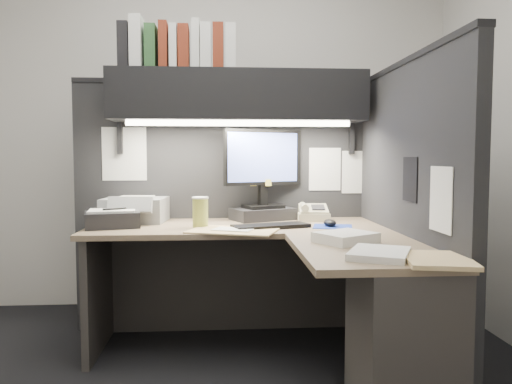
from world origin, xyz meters
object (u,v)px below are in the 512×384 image
at_px(coffee_cup, 200,213).
at_px(notebook_stack, 112,219).
at_px(desk, 306,299).
at_px(monitor, 263,184).
at_px(overhead_shelf, 238,97).
at_px(keyboard, 271,226).
at_px(printer, 135,210).
at_px(telephone, 313,214).

relative_size(coffee_cup, notebook_stack, 0.56).
height_order(desk, coffee_cup, coffee_cup).
bearing_deg(notebook_stack, monitor, 16.83).
xyz_separation_m(overhead_shelf, monitor, (0.16, 0.05, -0.54)).
relative_size(monitor, keyboard, 1.31).
height_order(monitor, printer, monitor).
bearing_deg(desk, coffee_cup, 137.65).
bearing_deg(coffee_cup, desk, -42.35).
xyz_separation_m(overhead_shelf, coffee_cup, (-0.23, -0.27, -0.69)).
xyz_separation_m(coffee_cup, notebook_stack, (-0.50, 0.05, -0.04)).
bearing_deg(overhead_shelf, printer, 178.81).
height_order(keyboard, notebook_stack, notebook_stack).
bearing_deg(monitor, telephone, -29.40).
xyz_separation_m(desk, overhead_shelf, (-0.30, 0.75, 1.06)).
bearing_deg(telephone, desk, -98.88).
bearing_deg(printer, overhead_shelf, 3.59).
distance_m(monitor, keyboard, 0.43).
bearing_deg(coffee_cup, telephone, 22.05).
distance_m(overhead_shelf, printer, 0.94).
bearing_deg(telephone, overhead_shelf, -174.72).
relative_size(overhead_shelf, notebook_stack, 5.26).
bearing_deg(telephone, printer, -176.23).
xyz_separation_m(monitor, printer, (-0.80, -0.04, -0.15)).
bearing_deg(desk, overhead_shelf, 111.79).
bearing_deg(notebook_stack, overhead_shelf, 16.65).
xyz_separation_m(desk, printer, (-0.94, 0.77, 0.36)).
relative_size(monitor, notebook_stack, 1.95).
relative_size(desk, printer, 4.59).
distance_m(overhead_shelf, coffee_cup, 0.77).
xyz_separation_m(telephone, coffee_cup, (-0.70, -0.28, 0.04)).
bearing_deg(overhead_shelf, telephone, 1.45).
distance_m(keyboard, printer, 0.88).
bearing_deg(telephone, notebook_stack, -165.32).
height_order(printer, notebook_stack, printer).
bearing_deg(coffee_cup, keyboard, -7.36).
relative_size(desk, notebook_stack, 5.77).
xyz_separation_m(desk, keyboard, (-0.13, 0.43, 0.30)).
distance_m(desk, monitor, 0.96).
bearing_deg(keyboard, coffee_cup, 154.45).
bearing_deg(keyboard, overhead_shelf, 99.72).
bearing_deg(printer, coffee_cup, -29.87).
relative_size(keyboard, printer, 1.18).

